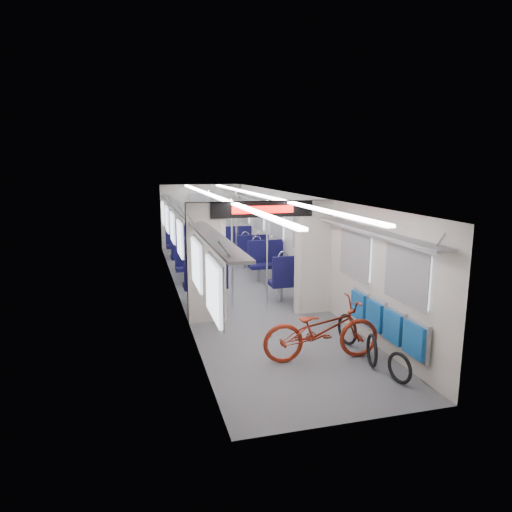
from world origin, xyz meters
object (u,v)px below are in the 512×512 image
at_px(stanchion_far_right, 236,233).
at_px(seat_bay_near_left, 199,269).
at_px(bike_hoop_c, 347,331).
at_px(bike_hoop_b, 372,352).
at_px(seat_bay_near_right, 278,267).
at_px(bicycle, 322,330).
at_px(flip_bench, 385,321).
at_px(seat_bay_far_left, 184,246).
at_px(seat_bay_far_right, 245,245).
at_px(bike_hoop_a, 399,370).
at_px(stanchion_far_left, 210,233).
at_px(stanchion_near_right, 267,256).
at_px(stanchion_near_left, 232,254).

bearing_deg(stanchion_far_right, seat_bay_near_left, -128.90).
height_order(bike_hoop_c, stanchion_far_right, stanchion_far_right).
xyz_separation_m(bike_hoop_b, stanchion_far_right, (-0.68, 6.27, 0.92)).
bearing_deg(seat_bay_near_right, bicycle, -98.30).
relative_size(flip_bench, seat_bay_near_left, 0.96).
distance_m(seat_bay_far_left, seat_bay_far_right, 1.88).
distance_m(bicycle, seat_bay_far_left, 7.72).
xyz_separation_m(bike_hoop_b, seat_bay_near_left, (-1.91, 4.74, 0.34)).
relative_size(bike_hoop_a, bike_hoop_b, 0.89).
relative_size(bike_hoop_b, seat_bay_far_left, 0.23).
distance_m(seat_bay_far_right, stanchion_far_left, 1.92).
bearing_deg(flip_bench, seat_bay_far_left, 106.46).
relative_size(seat_bay_near_left, seat_bay_far_right, 1.07).
relative_size(seat_bay_near_right, seat_bay_far_right, 1.09).
height_order(stanchion_near_right, stanchion_far_left, same).
bearing_deg(seat_bay_far_left, stanchion_far_left, -68.85).
xyz_separation_m(seat_bay_near_right, stanchion_near_right, (-0.71, -1.45, 0.58)).
bearing_deg(seat_bay_near_right, bike_hoop_a, -88.35).
relative_size(seat_bay_near_left, stanchion_far_right, 0.97).
relative_size(bicycle, seat_bay_near_right, 0.81).
distance_m(flip_bench, stanchion_near_right, 3.02).
relative_size(seat_bay_near_right, seat_bay_far_left, 1.02).
height_order(flip_bench, bike_hoop_c, flip_bench).
distance_m(bike_hoop_b, stanchion_near_left, 3.84).
bearing_deg(stanchion_near_left, seat_bay_near_left, 112.13).
height_order(bike_hoop_b, seat_bay_far_left, seat_bay_far_left).
bearing_deg(bike_hoop_b, bicycle, 145.50).
height_order(seat_bay_near_left, stanchion_far_left, stanchion_far_left).
bearing_deg(stanchion_near_left, bike_hoop_a, -69.69).
xyz_separation_m(seat_bay_far_left, seat_bay_far_right, (1.87, -0.19, -0.02)).
distance_m(bike_hoop_b, stanchion_far_right, 6.37).
height_order(bike_hoop_b, seat_bay_far_right, seat_bay_far_right).
relative_size(bike_hoop_c, seat_bay_near_left, 0.24).
height_order(stanchion_near_left, stanchion_far_left, same).
bearing_deg(stanchion_near_left, stanchion_far_left, 89.26).
height_order(bike_hoop_c, seat_bay_far_left, seat_bay_far_left).
height_order(bike_hoop_a, stanchion_near_left, stanchion_near_left).
distance_m(seat_bay_near_right, stanchion_far_left, 2.55).
bearing_deg(seat_bay_near_right, seat_bay_near_left, 172.42).
distance_m(stanchion_near_left, stanchion_far_right, 2.90).
relative_size(bicycle, seat_bay_far_right, 0.88).
bearing_deg(seat_bay_near_left, bike_hoop_b, -68.03).
relative_size(seat_bay_near_right, stanchion_near_right, 0.99).
xyz_separation_m(seat_bay_far_right, stanchion_far_right, (-0.63, -1.59, 0.60)).
xyz_separation_m(flip_bench, bike_hoop_c, (-0.35, 0.59, -0.34)).
bearing_deg(stanchion_near_left, stanchion_near_right, -32.93).
distance_m(bike_hoop_c, stanchion_near_left, 3.07).
bearing_deg(bicycle, bike_hoop_c, -51.71).
xyz_separation_m(flip_bench, seat_bay_near_right, (-0.42, 4.19, -0.01)).
bearing_deg(bike_hoop_b, seat_bay_far_right, 90.30).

